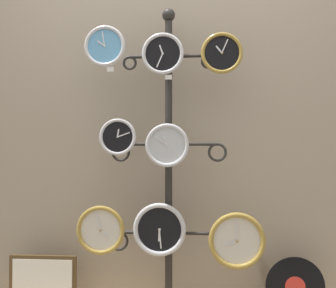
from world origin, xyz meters
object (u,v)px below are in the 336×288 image
(clock_top_left, at_px, (105,46))
(clock_middle_left, at_px, (118,137))
(clock_bottom_left, at_px, (101,230))
(vinyl_record, at_px, (295,286))
(display_stand, at_px, (169,210))
(clock_top_center, at_px, (163,54))
(clock_bottom_right, at_px, (237,241))
(picture_frame, at_px, (43,282))
(clock_bottom_center, at_px, (160,229))
(clock_top_right, at_px, (222,53))
(clock_middle_center, at_px, (168,145))

(clock_top_left, xyz_separation_m, clock_middle_left, (0.08, 0.02, -0.54))
(clock_bottom_left, xyz_separation_m, vinyl_record, (1.13, 0.07, -0.32))
(display_stand, height_order, vinyl_record, display_stand)
(clock_top_left, xyz_separation_m, clock_top_center, (0.35, 0.01, -0.05))
(clock_top_center, distance_m, clock_bottom_left, 1.10)
(clock_middle_left, bearing_deg, clock_top_left, -167.11)
(clock_bottom_right, relative_size, picture_frame, 0.77)
(clock_top_center, relative_size, vinyl_record, 0.73)
(clock_bottom_left, relative_size, vinyl_record, 0.84)
(clock_bottom_center, xyz_separation_m, picture_frame, (-0.72, 0.05, -0.34))
(clock_bottom_right, bearing_deg, clock_top_right, 167.90)
(clock_middle_center, height_order, picture_frame, clock_middle_center)
(clock_top_center, distance_m, clock_top_right, 0.35)
(clock_top_center, xyz_separation_m, clock_bottom_left, (-0.36, -0.03, -1.04))
(clock_top_left, xyz_separation_m, vinyl_record, (1.11, 0.06, -1.41))
(clock_bottom_right, distance_m, vinyl_record, 0.45)
(clock_bottom_center, height_order, picture_frame, clock_bottom_center)
(vinyl_record, bearing_deg, display_stand, 177.61)
(clock_top_right, distance_m, clock_middle_center, 0.62)
(clock_top_left, height_order, vinyl_record, clock_top_left)
(clock_middle_center, xyz_separation_m, clock_bottom_center, (-0.05, 0.03, -0.49))
(clock_middle_left, bearing_deg, clock_bottom_right, -3.53)
(clock_middle_left, height_order, clock_bottom_left, clock_middle_left)
(clock_top_left, distance_m, clock_bottom_center, 1.13)
(display_stand, height_order, clock_bottom_center, display_stand)
(clock_top_left, bearing_deg, clock_top_right, -0.69)
(clock_top_right, height_order, clock_middle_left, clock_top_right)
(display_stand, distance_m, clock_top_right, 0.98)
(clock_middle_left, distance_m, clock_bottom_center, 0.60)
(clock_top_left, bearing_deg, clock_middle_center, -3.61)
(clock_middle_left, bearing_deg, vinyl_record, 2.39)
(vinyl_record, bearing_deg, picture_frame, -179.90)
(display_stand, distance_m, clock_bottom_right, 0.44)
(clock_middle_left, bearing_deg, picture_frame, 175.05)
(clock_top_right, xyz_separation_m, clock_middle_center, (-0.31, -0.02, -0.53))
(clock_bottom_center, bearing_deg, clock_top_center, 10.00)
(clock_middle_left, distance_m, clock_middle_center, 0.31)
(clock_middle_left, xyz_separation_m, clock_bottom_center, (0.25, -0.01, -0.54))
(clock_bottom_center, bearing_deg, clock_top_right, -2.99)
(picture_frame, bearing_deg, clock_top_left, -8.40)
(display_stand, height_order, clock_middle_center, display_stand)
(clock_bottom_right, bearing_deg, picture_frame, 175.89)
(clock_middle_center, xyz_separation_m, clock_bottom_left, (-0.40, 0.01, -0.50))
(clock_top_center, height_order, clock_bottom_left, clock_top_center)
(clock_top_right, distance_m, clock_bottom_right, 1.08)
(clock_middle_left, distance_m, clock_bottom_right, 0.92)
(clock_bottom_left, bearing_deg, clock_bottom_center, 3.72)
(picture_frame, bearing_deg, clock_bottom_right, -4.11)
(clock_middle_center, bearing_deg, clock_top_left, 176.39)
(display_stand, xyz_separation_m, clock_bottom_center, (-0.05, -0.08, -0.10))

